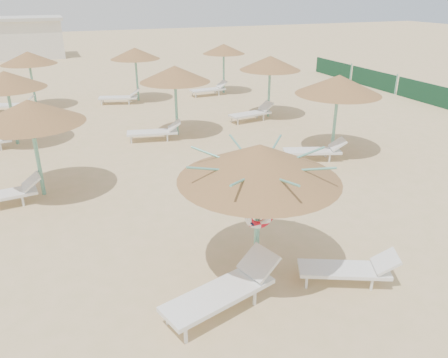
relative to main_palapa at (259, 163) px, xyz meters
name	(u,v)px	position (x,y,z in m)	size (l,w,h in m)	color
ground	(272,269)	(0.35, -0.06, -2.39)	(120.00, 120.00, 0.00)	#D4AE81
main_palapa	(259,163)	(0.00, 0.00, 0.00)	(3.07, 3.07, 2.75)	#65AF99
lounger_main_a	(225,289)	(-0.99, -0.79, -2.00)	(2.39, 1.30, 0.83)	white
lounger_main_b	(350,268)	(1.55, -1.02, -2.07)	(1.94, 1.30, 0.68)	white
palapa_field	(155,72)	(0.62, 10.51, -0.07)	(13.93, 13.48, 2.72)	#65AF99
service_hut	(11,38)	(-5.65, 34.94, -0.75)	(8.40, 4.40, 3.25)	silver
windbreak_fence	(426,93)	(14.35, 9.90, -1.89)	(0.08, 19.84, 1.10)	#194D36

